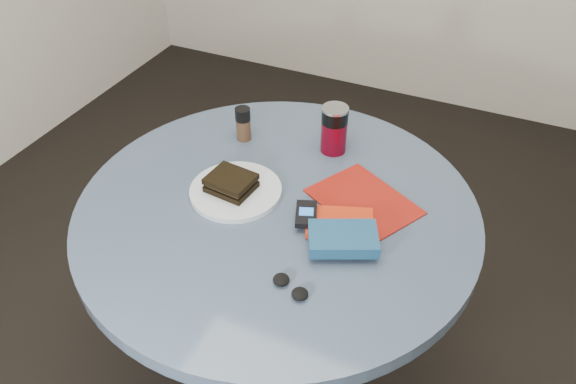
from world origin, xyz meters
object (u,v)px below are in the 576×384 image
at_px(plate, 236,191).
at_px(mp3_player, 306,214).
at_px(headphones, 290,287).
at_px(magazine, 364,202).
at_px(table, 278,251).
at_px(soda_can, 334,129).
at_px(pepper_grinder, 243,124).
at_px(sandwich, 231,183).
at_px(red_book, 340,223).
at_px(novel, 343,239).

bearing_deg(plate, mp3_player, -7.10).
bearing_deg(headphones, magazine, 81.42).
bearing_deg(table, soda_can, 81.06).
xyz_separation_m(plate, pepper_grinder, (-0.10, 0.23, 0.04)).
bearing_deg(headphones, sandwich, 139.19).
bearing_deg(sandwich, red_book, -0.59).
height_order(sandwich, mp3_player, sandwich).
bearing_deg(magazine, table, -124.49).
bearing_deg(novel, red_book, 90.58).
xyz_separation_m(table, sandwich, (-0.12, -0.01, 0.20)).
xyz_separation_m(table, pepper_grinder, (-0.21, 0.22, 0.21)).
relative_size(red_book, mp3_player, 1.60).
xyz_separation_m(soda_can, pepper_grinder, (-0.25, -0.05, -0.02)).
height_order(pepper_grinder, novel, pepper_grinder).
relative_size(plate, magazine, 0.93).
bearing_deg(table, red_book, -3.83).
height_order(sandwich, magazine, sandwich).
height_order(plate, sandwich, sandwich).
bearing_deg(mp3_player, novel, -24.48).
bearing_deg(red_book, sandwich, 159.46).
relative_size(table, red_book, 6.32).
distance_m(plate, novel, 0.32).
bearing_deg(plate, magazine, 18.01).
bearing_deg(pepper_grinder, headphones, -52.61).
xyz_separation_m(soda_can, headphones, (0.10, -0.51, -0.06)).
xyz_separation_m(plate, sandwich, (-0.01, -0.00, 0.03)).
relative_size(soda_can, magazine, 0.54).
bearing_deg(sandwich, plate, 26.80).
distance_m(magazine, headphones, 0.34).
height_order(red_book, novel, novel).
bearing_deg(sandwich, mp3_player, -5.55).
xyz_separation_m(magazine, headphones, (-0.05, -0.33, 0.01)).
relative_size(plate, novel, 1.51).
distance_m(sandwich, soda_can, 0.33).
height_order(soda_can, novel, soda_can).
xyz_separation_m(magazine, red_book, (-0.02, -0.11, 0.01)).
bearing_deg(mp3_player, red_book, 12.67).
relative_size(mp3_player, headphones, 1.01).
relative_size(table, pepper_grinder, 10.04).
bearing_deg(pepper_grinder, table, -46.83).
relative_size(sandwich, mp3_player, 1.22).
xyz_separation_m(soda_can, red_book, (0.13, -0.29, -0.06)).
xyz_separation_m(sandwich, soda_can, (0.17, 0.28, 0.03)).
xyz_separation_m(pepper_grinder, headphones, (0.35, -0.46, -0.04)).
bearing_deg(magazine, pepper_grinder, -168.54).
height_order(plate, mp3_player, mp3_player).
relative_size(table, magazine, 3.97).
relative_size(pepper_grinder, magazine, 0.40).
xyz_separation_m(table, plate, (-0.11, -0.00, 0.17)).
bearing_deg(magazine, mp3_player, -100.33).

